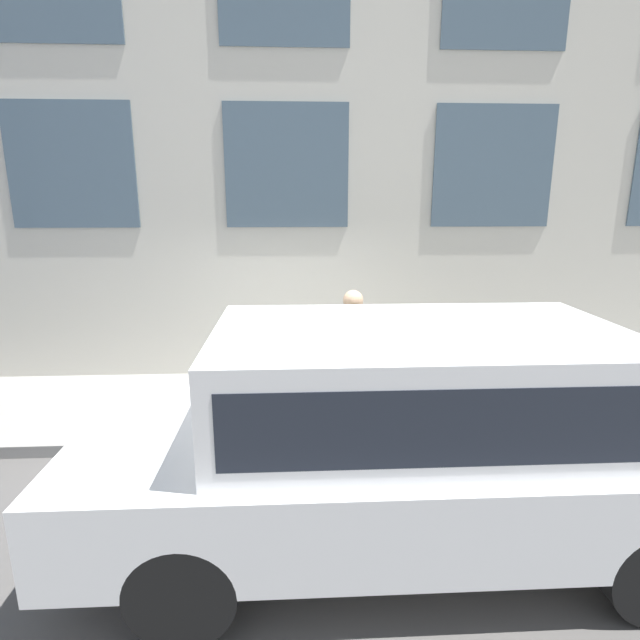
% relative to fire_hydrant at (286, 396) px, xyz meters
% --- Properties ---
extents(ground_plane, '(80.00, 80.00, 0.00)m').
position_rel_fire_hydrant_xyz_m(ground_plane, '(-0.41, -0.03, -0.50)').
color(ground_plane, '#514F4C').
extents(sidewalk, '(2.27, 60.00, 0.14)m').
position_rel_fire_hydrant_xyz_m(sidewalk, '(0.72, -0.03, -0.43)').
color(sidewalk, gray).
rests_on(sidewalk, ground_plane).
extents(building_facade, '(0.33, 40.00, 10.10)m').
position_rel_fire_hydrant_xyz_m(building_facade, '(2.01, -0.03, 4.56)').
color(building_facade, beige).
rests_on(building_facade, ground_plane).
extents(fire_hydrant, '(0.31, 0.43, 0.71)m').
position_rel_fire_hydrant_xyz_m(fire_hydrant, '(0.00, 0.00, 0.00)').
color(fire_hydrant, '#2D7260').
rests_on(fire_hydrant, sidewalk).
extents(person, '(0.38, 0.25, 1.55)m').
position_rel_fire_hydrant_xyz_m(person, '(0.41, -0.83, 0.57)').
color(person, '#998466').
rests_on(person, sidewalk).
extents(parked_truck_white_near, '(2.00, 5.01, 1.82)m').
position_rel_fire_hydrant_xyz_m(parked_truck_white_near, '(-1.92, -1.00, 0.54)').
color(parked_truck_white_near, black).
rests_on(parked_truck_white_near, ground_plane).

